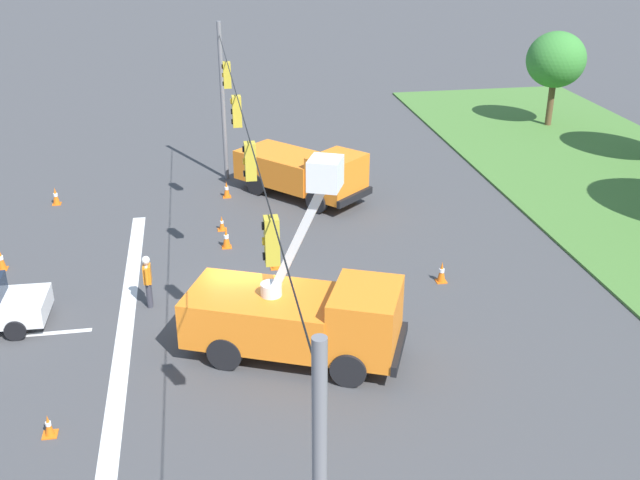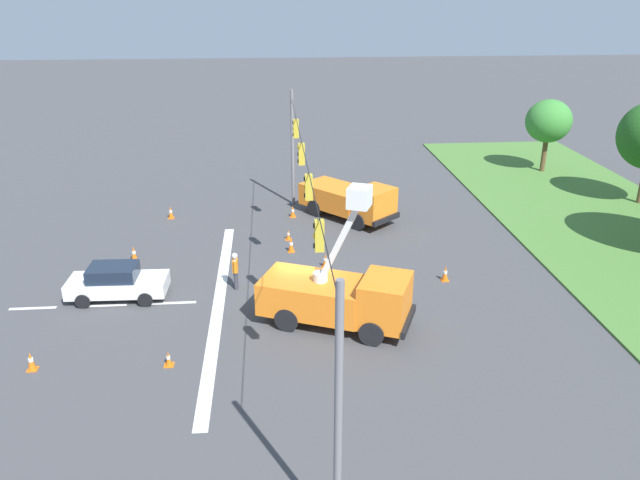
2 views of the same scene
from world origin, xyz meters
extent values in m
plane|color=#424244|center=(0.00, 0.00, 0.00)|extent=(200.00, 200.00, 0.00)
cube|color=silver|center=(0.00, -3.85, 0.00)|extent=(17.60, 0.50, 0.01)
cube|color=silver|center=(0.00, -5.85, 0.00)|extent=(0.20, 2.00, 0.01)
cube|color=silver|center=(0.00, -8.85, 0.00)|extent=(0.20, 2.00, 0.01)
cube|color=silver|center=(0.00, -11.85, 0.00)|extent=(0.20, 2.00, 0.01)
cylinder|color=slate|center=(-13.00, 0.00, 3.60)|extent=(0.20, 0.20, 7.20)
cylinder|color=slate|center=(13.00, 0.00, 3.60)|extent=(0.20, 0.20, 7.20)
cylinder|color=black|center=(0.00, 0.00, 6.60)|extent=(26.00, 0.03, 0.03)
cylinder|color=black|center=(-7.54, 0.00, 6.55)|extent=(0.02, 0.02, 0.10)
cube|color=gold|center=(-7.54, 0.00, 6.02)|extent=(0.32, 0.28, 0.96)
cylinder|color=black|center=(-7.54, -0.16, 6.34)|extent=(0.16, 0.05, 0.16)
cylinder|color=yellow|center=(-7.54, -0.16, 6.02)|extent=(0.16, 0.05, 0.16)
cylinder|color=black|center=(-7.54, -0.16, 5.70)|extent=(0.16, 0.05, 0.16)
cylinder|color=black|center=(-2.22, 0.00, 6.55)|extent=(0.02, 0.02, 0.10)
cube|color=gold|center=(-2.22, 0.00, 6.02)|extent=(0.32, 0.28, 0.96)
cylinder|color=yellow|center=(-2.22, -0.16, 6.34)|extent=(0.16, 0.05, 0.16)
cylinder|color=black|center=(-2.22, -0.16, 6.02)|extent=(0.16, 0.05, 0.16)
cylinder|color=black|center=(-2.22, -0.16, 5.70)|extent=(0.16, 0.05, 0.16)
cylinder|color=black|center=(2.69, 0.00, 6.55)|extent=(0.02, 0.02, 0.10)
cube|color=gold|center=(2.69, 0.00, 6.02)|extent=(0.32, 0.28, 0.96)
cylinder|color=black|center=(2.69, -0.16, 6.34)|extent=(0.16, 0.05, 0.16)
cylinder|color=yellow|center=(2.69, -0.16, 6.02)|extent=(0.16, 0.05, 0.16)
cylinder|color=black|center=(2.69, -0.16, 5.70)|extent=(0.16, 0.05, 0.16)
cylinder|color=black|center=(7.55, 0.00, 6.55)|extent=(0.02, 0.02, 0.10)
cube|color=gold|center=(7.55, 0.00, 6.02)|extent=(0.32, 0.28, 0.96)
cylinder|color=black|center=(7.55, -0.16, 6.34)|extent=(0.16, 0.05, 0.16)
cylinder|color=yellow|center=(7.55, -0.16, 6.02)|extent=(0.16, 0.05, 0.16)
cylinder|color=black|center=(7.55, -0.16, 5.70)|extent=(0.16, 0.05, 0.16)
cylinder|color=brown|center=(-18.81, 18.84, 1.24)|extent=(0.36, 0.36, 2.47)
ellipsoid|color=#387F33|center=(-18.81, 18.84, 3.84)|extent=(3.20, 3.30, 3.10)
cube|color=orange|center=(2.03, 0.20, 1.19)|extent=(3.86, 4.80, 1.37)
cube|color=orange|center=(3.19, 2.96, 1.43)|extent=(2.84, 2.56, 1.85)
cube|color=#1E2838|center=(3.43, 3.54, 1.75)|extent=(1.94, 0.89, 0.83)
cube|color=black|center=(3.57, 3.86, 0.65)|extent=(2.30, 1.09, 0.30)
cylinder|color=black|center=(2.07, 3.17, 0.50)|extent=(0.65, 1.03, 1.00)
cylinder|color=black|center=(4.12, 2.30, 0.50)|extent=(0.65, 1.03, 1.00)
cylinder|color=black|center=(0.71, -0.05, 0.50)|extent=(0.65, 1.03, 1.00)
cylinder|color=black|center=(2.76, -0.92, 0.50)|extent=(0.65, 1.03, 1.00)
cylinder|color=silver|center=(2.14, 0.48, 2.05)|extent=(0.60, 0.60, 0.36)
cube|color=white|center=(2.44, 1.19, 3.61)|extent=(0.90, 1.71, 3.58)
cube|color=white|center=(2.74, 1.90, 5.60)|extent=(1.14, 1.09, 0.80)
cube|color=orange|center=(-10.84, 2.49, 1.14)|extent=(4.60, 4.46, 1.29)
cube|color=orange|center=(-8.65, 4.43, 1.39)|extent=(2.80, 2.83, 1.77)
cube|color=#1E2838|center=(-8.20, 4.84, 1.69)|extent=(1.39, 1.54, 0.80)
cube|color=black|center=(-7.94, 5.07, 0.65)|extent=(1.67, 1.84, 0.30)
cylinder|color=black|center=(-9.54, 5.08, 0.50)|extent=(0.93, 0.87, 1.00)
cylinder|color=black|center=(-8.12, 3.48, 0.50)|extent=(0.93, 0.87, 1.00)
cylinder|color=black|center=(-12.10, 2.80, 0.50)|extent=(0.93, 0.87, 1.00)
cylinder|color=black|center=(-10.67, 1.20, 0.50)|extent=(0.93, 0.87, 1.00)
cube|color=white|center=(-0.70, -8.30, 0.64)|extent=(1.87, 4.34, 0.64)
cube|color=#192333|center=(-0.70, -8.45, 1.26)|extent=(1.55, 2.10, 0.60)
cylinder|color=black|center=(-1.53, -6.95, 0.32)|extent=(0.22, 0.64, 0.64)
cylinder|color=black|center=(0.20, -6.99, 0.32)|extent=(0.22, 0.64, 0.64)
cylinder|color=black|center=(-1.60, -9.61, 0.32)|extent=(0.22, 0.64, 0.64)
cylinder|color=black|center=(0.13, -9.66, 0.32)|extent=(0.22, 0.64, 0.64)
cylinder|color=#383842|center=(-1.33, -3.13, 0.42)|extent=(0.18, 0.18, 0.85)
cylinder|color=#383842|center=(-1.13, -3.14, 0.42)|extent=(0.18, 0.18, 0.85)
cube|color=orange|center=(-1.23, -3.13, 1.15)|extent=(0.40, 0.25, 0.60)
cube|color=silver|center=(-1.23, -3.13, 1.15)|extent=(0.42, 0.09, 0.62)
cylinder|color=orange|center=(-1.50, -3.13, 1.18)|extent=(0.11, 0.11, 0.55)
cylinder|color=orange|center=(-0.96, -3.14, 1.18)|extent=(0.11, 0.11, 0.55)
sphere|color=tan|center=(-1.23, -3.13, 1.58)|extent=(0.22, 0.22, 0.22)
sphere|color=white|center=(-1.23, -3.13, 1.64)|extent=(0.26, 0.26, 0.26)
cube|color=orange|center=(4.92, -5.34, 0.01)|extent=(0.36, 0.36, 0.03)
cone|color=orange|center=(4.92, -5.34, 0.31)|extent=(0.22, 0.22, 0.56)
cylinder|color=white|center=(4.92, -5.34, 0.34)|extent=(0.14, 0.14, 0.10)
cube|color=orange|center=(4.80, -10.25, 0.01)|extent=(0.36, 0.36, 0.03)
cone|color=orange|center=(4.80, -10.25, 0.39)|extent=(0.29, 0.29, 0.71)
cylinder|color=white|center=(4.80, -10.25, 0.42)|extent=(0.18, 0.18, 0.13)
cube|color=orange|center=(-6.96, -0.53, 0.01)|extent=(0.36, 0.36, 0.03)
cone|color=orange|center=(-6.96, -0.53, 0.31)|extent=(0.23, 0.23, 0.57)
cylinder|color=white|center=(-6.96, -0.53, 0.34)|extent=(0.14, 0.14, 0.10)
cube|color=orange|center=(-4.78, -8.42, 0.01)|extent=(0.36, 0.36, 0.03)
cone|color=orange|center=(-4.78, -8.42, 0.41)|extent=(0.31, 0.31, 0.77)
cylinder|color=white|center=(-4.78, -8.42, 0.45)|extent=(0.19, 0.19, 0.14)
cube|color=orange|center=(-10.56, -0.14, 0.01)|extent=(0.36, 0.36, 0.03)
cone|color=orange|center=(-10.56, -0.14, 0.38)|extent=(0.28, 0.28, 0.70)
cylinder|color=white|center=(-10.56, -0.14, 0.42)|extent=(0.17, 0.17, 0.13)
cube|color=orange|center=(-5.29, -0.45, 0.01)|extent=(0.36, 0.36, 0.03)
cone|color=orange|center=(-5.29, -0.45, 0.41)|extent=(0.30, 0.30, 0.76)
cylinder|color=white|center=(-5.29, -0.45, 0.45)|extent=(0.19, 0.19, 0.14)
cube|color=orange|center=(-10.94, -7.43, 0.01)|extent=(0.36, 0.36, 0.03)
cone|color=orange|center=(-10.94, -7.43, 0.40)|extent=(0.29, 0.29, 0.74)
cylinder|color=white|center=(-10.94, -7.43, 0.43)|extent=(0.18, 0.18, 0.13)
cube|color=orange|center=(-1.24, 6.67, 0.01)|extent=(0.36, 0.36, 0.03)
cone|color=orange|center=(-1.24, 6.67, 0.39)|extent=(0.29, 0.29, 0.73)
cylinder|color=white|center=(-1.24, 6.67, 0.43)|extent=(0.18, 0.18, 0.13)
cube|color=orange|center=(-3.23, 1.17, 0.01)|extent=(0.36, 0.36, 0.03)
cone|color=orange|center=(-3.23, 1.17, 0.37)|extent=(0.27, 0.27, 0.67)
cylinder|color=white|center=(-3.23, 1.17, 0.40)|extent=(0.17, 0.17, 0.12)
camera|label=1|loc=(20.54, -1.28, 11.97)|focal=42.00mm
camera|label=2|loc=(24.77, -1.39, 12.95)|focal=35.00mm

